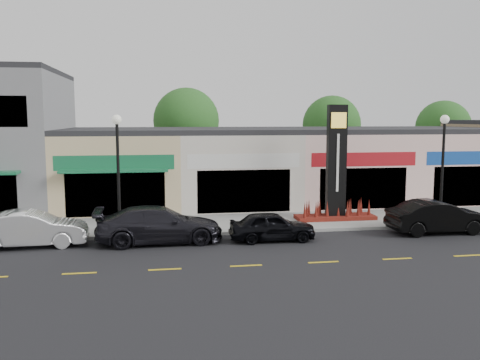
{
  "coord_description": "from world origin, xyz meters",
  "views": [
    {
      "loc": [
        -6.07,
        -21.12,
        5.5
      ],
      "look_at": [
        -2.13,
        4.0,
        2.35
      ],
      "focal_mm": 38.0,
      "sensor_mm": 36.0,
      "label": 1
    }
  ],
  "objects_px": {
    "car_white_van": "(31,229)",
    "car_dark_sedan": "(159,225)",
    "car_black_conv": "(438,217)",
    "lamp_west_near": "(118,162)",
    "car_black_sedan": "(272,226)",
    "pylon_sign": "(336,179)",
    "lamp_east_near": "(443,158)"
  },
  "relations": [
    {
      "from": "car_white_van",
      "to": "car_black_conv",
      "type": "distance_m",
      "value": 18.56
    },
    {
      "from": "lamp_east_near",
      "to": "pylon_sign",
      "type": "distance_m",
      "value": 5.42
    },
    {
      "from": "car_black_sedan",
      "to": "car_black_conv",
      "type": "bearing_deg",
      "value": -87.72
    },
    {
      "from": "lamp_west_near",
      "to": "car_black_conv",
      "type": "relative_size",
      "value": 1.15
    },
    {
      "from": "lamp_east_near",
      "to": "car_white_van",
      "type": "height_order",
      "value": "lamp_east_near"
    },
    {
      "from": "car_black_conv",
      "to": "car_black_sedan",
      "type": "bearing_deg",
      "value": 91.3
    },
    {
      "from": "car_black_conv",
      "to": "car_white_van",
      "type": "bearing_deg",
      "value": 88.75
    },
    {
      "from": "car_dark_sedan",
      "to": "car_black_sedan",
      "type": "height_order",
      "value": "car_dark_sedan"
    },
    {
      "from": "lamp_east_near",
      "to": "car_black_sedan",
      "type": "height_order",
      "value": "lamp_east_near"
    },
    {
      "from": "lamp_east_near",
      "to": "car_dark_sedan",
      "type": "bearing_deg",
      "value": -174.33
    },
    {
      "from": "car_dark_sedan",
      "to": "pylon_sign",
      "type": "bearing_deg",
      "value": -73.56
    },
    {
      "from": "lamp_east_near",
      "to": "car_black_conv",
      "type": "height_order",
      "value": "lamp_east_near"
    },
    {
      "from": "car_black_conv",
      "to": "lamp_east_near",
      "type": "bearing_deg",
      "value": -33.81
    },
    {
      "from": "car_dark_sedan",
      "to": "car_black_sedan",
      "type": "relative_size",
      "value": 1.44
    },
    {
      "from": "car_black_sedan",
      "to": "car_white_van",
      "type": "bearing_deg",
      "value": 87.74
    },
    {
      "from": "car_white_van",
      "to": "car_dark_sedan",
      "type": "xyz_separation_m",
      "value": [
        5.41,
        -0.14,
        0.03
      ]
    },
    {
      "from": "pylon_sign",
      "to": "car_dark_sedan",
      "type": "bearing_deg",
      "value": -161.34
    },
    {
      "from": "pylon_sign",
      "to": "car_black_sedan",
      "type": "height_order",
      "value": "pylon_sign"
    },
    {
      "from": "lamp_west_near",
      "to": "car_black_conv",
      "type": "bearing_deg",
      "value": -6.06
    },
    {
      "from": "car_white_van",
      "to": "lamp_west_near",
      "type": "bearing_deg",
      "value": -73.93
    },
    {
      "from": "pylon_sign",
      "to": "lamp_west_near",
      "type": "bearing_deg",
      "value": -171.23
    },
    {
      "from": "car_dark_sedan",
      "to": "car_black_conv",
      "type": "bearing_deg",
      "value": -93.0
    },
    {
      "from": "car_black_conv",
      "to": "lamp_west_near",
      "type": "bearing_deg",
      "value": 83.66
    },
    {
      "from": "lamp_east_near",
      "to": "car_white_van",
      "type": "distance_m",
      "value": 19.83
    },
    {
      "from": "lamp_west_near",
      "to": "car_black_conv",
      "type": "distance_m",
      "value": 15.27
    },
    {
      "from": "lamp_west_near",
      "to": "car_black_sedan",
      "type": "height_order",
      "value": "lamp_west_near"
    },
    {
      "from": "car_white_van",
      "to": "car_black_conv",
      "type": "xyz_separation_m",
      "value": [
        18.56,
        -0.32,
        0.02
      ]
    },
    {
      "from": "lamp_west_near",
      "to": "car_white_van",
      "type": "relative_size",
      "value": 1.17
    },
    {
      "from": "lamp_west_near",
      "to": "car_black_sedan",
      "type": "relative_size",
      "value": 1.42
    },
    {
      "from": "car_white_van",
      "to": "car_dark_sedan",
      "type": "relative_size",
      "value": 0.84
    },
    {
      "from": "car_white_van",
      "to": "car_dark_sedan",
      "type": "bearing_deg",
      "value": -94.8
    },
    {
      "from": "lamp_east_near",
      "to": "car_black_conv",
      "type": "distance_m",
      "value": 3.3
    }
  ]
}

